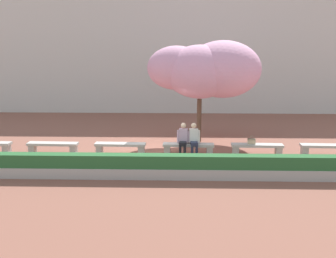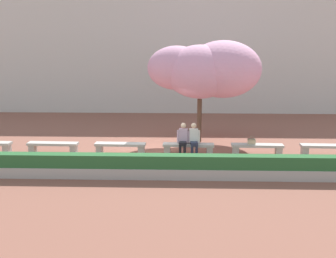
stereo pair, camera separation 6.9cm
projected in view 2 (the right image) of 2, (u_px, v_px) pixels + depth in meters
name	position (u px, v px, depth m)	size (l,w,h in m)	color
ground_plane	(154.00, 154.00, 15.84)	(100.00, 100.00, 0.00)	brown
building_facade	(165.00, 53.00, 26.28)	(31.51, 4.00, 7.46)	beige
stone_bench_near_west	(53.00, 146.00, 15.90)	(2.05, 0.48, 0.45)	#ADA89E
stone_bench_center	(120.00, 146.00, 15.82)	(2.05, 0.48, 0.45)	#ADA89E
stone_bench_near_east	(188.00, 147.00, 15.73)	(2.05, 0.48, 0.45)	#ADA89E
stone_bench_east_end	(257.00, 148.00, 15.64)	(2.05, 0.48, 0.45)	#ADA89E
stone_bench_far_east	(327.00, 148.00, 15.55)	(2.05, 0.48, 0.45)	#ADA89E
person_seated_left	(183.00, 138.00, 15.60)	(0.51, 0.70, 1.29)	black
person_seated_right	(194.00, 138.00, 15.59)	(0.51, 0.70, 1.29)	black
handbag	(252.00, 141.00, 15.59)	(0.30, 0.15, 0.34)	tan
cherry_tree_main	(206.00, 70.00, 17.41)	(5.08, 3.27, 4.51)	#513828
planter_hedge_foreground	(148.00, 167.00, 12.98)	(18.96, 0.50, 0.80)	#ADA89E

